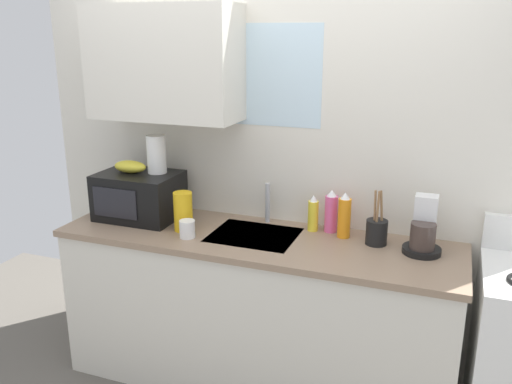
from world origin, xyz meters
name	(u,v)px	position (x,y,z in m)	size (l,w,h in m)	color
kitchen_wall_assembly	(257,141)	(-0.11, 0.31, 1.35)	(2.94, 0.42, 2.50)	silver
counter_unit	(256,310)	(0.00, 0.00, 0.46)	(2.17, 0.63, 0.90)	silver
sink_faucet	(268,203)	(-0.02, 0.24, 1.02)	(0.03, 0.03, 0.23)	#B2B5BA
microwave	(139,196)	(-0.75, 0.05, 1.04)	(0.46, 0.35, 0.27)	black
banana_bunch	(130,167)	(-0.80, 0.05, 1.20)	(0.20, 0.11, 0.07)	gold
paper_towel_roll	(157,154)	(-0.65, 0.10, 1.28)	(0.11, 0.11, 0.22)	white
coffee_maker	(423,231)	(0.85, 0.11, 1.00)	(0.19, 0.21, 0.28)	black
dish_soap_bottle_yellow	(313,214)	(0.26, 0.20, 0.99)	(0.06, 0.06, 0.20)	yellow
dish_soap_bottle_pink	(331,212)	(0.36, 0.22, 1.01)	(0.07, 0.07, 0.24)	#E55999
dish_soap_bottle_orange	(344,216)	(0.44, 0.16, 1.02)	(0.07, 0.07, 0.25)	orange
cereal_canister	(183,211)	(-0.41, -0.05, 1.01)	(0.10, 0.10, 0.22)	gold
mug_white	(187,229)	(-0.34, -0.14, 0.95)	(0.08, 0.08, 0.10)	white
utensil_crock	(377,231)	(0.62, 0.12, 0.97)	(0.11, 0.11, 0.29)	black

